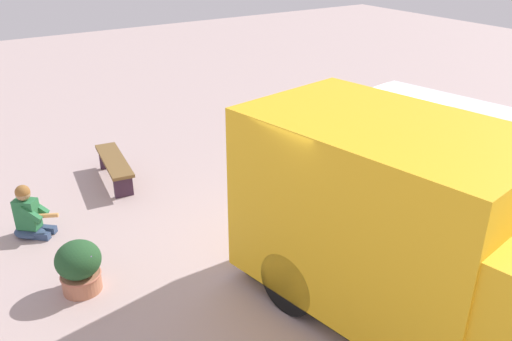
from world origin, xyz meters
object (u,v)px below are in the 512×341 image
(plaza_bench, at_px, (114,164))
(planter_flowering_far, at_px, (303,120))
(food_truck, at_px, (419,240))
(planter_flowering_near, at_px, (79,266))
(person_customer, at_px, (29,215))

(plaza_bench, bearing_deg, planter_flowering_far, -0.76)
(food_truck, distance_m, planter_flowering_near, 4.40)
(food_truck, height_order, planter_flowering_far, food_truck)
(person_customer, bearing_deg, planter_flowering_far, 9.89)
(person_customer, height_order, planter_flowering_near, person_customer)
(food_truck, distance_m, person_customer, 5.94)
(food_truck, distance_m, plaza_bench, 6.18)
(food_truck, bearing_deg, person_customer, 126.75)
(food_truck, xyz_separation_m, person_customer, (-3.52, 4.71, -0.84))
(planter_flowering_near, height_order, plaza_bench, planter_flowering_near)
(food_truck, xyz_separation_m, planter_flowering_far, (2.81, 5.82, -0.79))
(planter_flowering_near, height_order, planter_flowering_far, planter_flowering_far)
(person_customer, distance_m, planter_flowering_far, 6.42)
(planter_flowering_near, bearing_deg, person_customer, 97.98)
(plaza_bench, bearing_deg, planter_flowering_near, -117.02)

